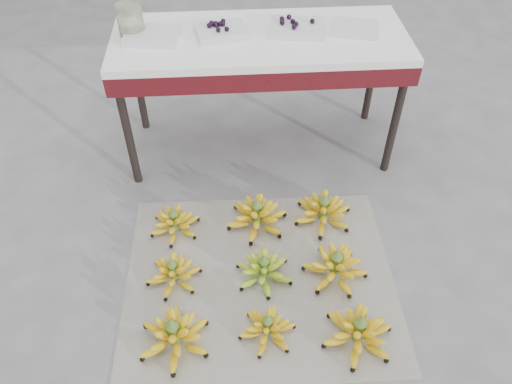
{
  "coord_description": "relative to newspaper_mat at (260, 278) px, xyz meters",
  "views": [
    {
      "loc": [
        -0.15,
        -1.36,
        1.94
      ],
      "look_at": [
        -0.04,
        0.31,
        0.3
      ],
      "focal_mm": 35.0,
      "sensor_mm": 36.0,
      "label": 1
    }
  ],
  "objects": [
    {
      "name": "bunch_mid_center",
      "position": [
        0.02,
        0.0,
        0.06
      ],
      "size": [
        0.32,
        0.32,
        0.16
      ],
      "rotation": [
        0.0,
        0.0,
        0.24
      ],
      "color": "#649721",
      "rests_on": "newspaper_mat"
    },
    {
      "name": "tray_far_left",
      "position": [
        -0.47,
        0.97,
        0.75
      ],
      "size": [
        0.28,
        0.22,
        0.04
      ],
      "color": "silver",
      "rests_on": "vendor_table"
    },
    {
      "name": "bunch_mid_left",
      "position": [
        -0.4,
        0.02,
        0.06
      ],
      "size": [
        0.3,
        0.3,
        0.15
      ],
      "rotation": [
        0.0,
        0.0,
        0.21
      ],
      "color": "yellow",
      "rests_on": "newspaper_mat"
    },
    {
      "name": "bunch_front_left",
      "position": [
        -0.38,
        -0.31,
        0.07
      ],
      "size": [
        0.38,
        0.38,
        0.19
      ],
      "rotation": [
        0.0,
        0.0,
        0.28
      ],
      "color": "yellow",
      "rests_on": "newspaper_mat"
    },
    {
      "name": "bunch_front_right",
      "position": [
        0.38,
        -0.35,
        0.07
      ],
      "size": [
        0.35,
        0.35,
        0.18
      ],
      "rotation": [
        0.0,
        0.0,
        -0.16
      ],
      "color": "yellow",
      "rests_on": "newspaper_mat"
    },
    {
      "name": "bunch_back_right",
      "position": [
        0.35,
        0.35,
        0.07
      ],
      "size": [
        0.3,
        0.3,
        0.18
      ],
      "rotation": [
        0.0,
        0.0,
        0.01
      ],
      "color": "yellow",
      "rests_on": "newspaper_mat"
    },
    {
      "name": "glass_jar",
      "position": [
        -0.57,
        1.02,
        0.81
      ],
      "size": [
        0.17,
        0.17,
        0.16
      ],
      "primitive_type": "cylinder",
      "rotation": [
        0.0,
        0.0,
        -0.42
      ],
      "color": "beige",
      "rests_on": "vendor_table"
    },
    {
      "name": "bunch_front_center",
      "position": [
        0.01,
        -0.29,
        0.05
      ],
      "size": [
        0.27,
        0.27,
        0.15
      ],
      "rotation": [
        0.0,
        0.0,
        0.12
      ],
      "color": "yellow",
      "rests_on": "newspaper_mat"
    },
    {
      "name": "bunch_back_left",
      "position": [
        -0.41,
        0.33,
        0.06
      ],
      "size": [
        0.28,
        0.28,
        0.15
      ],
      "rotation": [
        0.0,
        0.0,
        -0.1
      ],
      "color": "yellow",
      "rests_on": "newspaper_mat"
    },
    {
      "name": "bunch_mid_right",
      "position": [
        0.35,
        -0.0,
        0.06
      ],
      "size": [
        0.38,
        0.38,
        0.18
      ],
      "rotation": [
        0.0,
        0.0,
        -0.35
      ],
      "color": "yellow",
      "rests_on": "newspaper_mat"
    },
    {
      "name": "tray_left",
      "position": [
        -0.12,
        0.99,
        0.75
      ],
      "size": [
        0.29,
        0.23,
        0.07
      ],
      "color": "silver",
      "rests_on": "vendor_table"
    },
    {
      "name": "newspaper_mat",
      "position": [
        0.0,
        0.0,
        0.0
      ],
      "size": [
        1.27,
        1.07,
        0.01
      ],
      "primitive_type": "cube",
      "rotation": [
        0.0,
        0.0,
        -0.02
      ],
      "color": "white",
      "rests_on": "ground"
    },
    {
      "name": "tray_right",
      "position": [
        0.26,
        1.0,
        0.75
      ],
      "size": [
        0.3,
        0.23,
        0.07
      ],
      "color": "silver",
      "rests_on": "vendor_table"
    },
    {
      "name": "vendor_table",
      "position": [
        0.07,
        0.98,
        0.64
      ],
      "size": [
        1.52,
        0.61,
        0.73
      ],
      "color": "black",
      "rests_on": "ground"
    },
    {
      "name": "ground",
      "position": [
        0.04,
        -0.03,
        -0.0
      ],
      "size": [
        60.0,
        60.0,
        0.0
      ],
      "primitive_type": "plane",
      "color": "#5F5F61",
      "rests_on": "ground"
    },
    {
      "name": "bunch_back_center",
      "position": [
        0.01,
        0.34,
        0.07
      ],
      "size": [
        0.32,
        0.32,
        0.19
      ],
      "rotation": [
        0.0,
        0.0,
        0.04
      ],
      "color": "yellow",
      "rests_on": "newspaper_mat"
    },
    {
      "name": "tray_far_right",
      "position": [
        0.56,
        0.98,
        0.75
      ],
      "size": [
        0.27,
        0.22,
        0.04
      ],
      "color": "silver",
      "rests_on": "vendor_table"
    }
  ]
}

